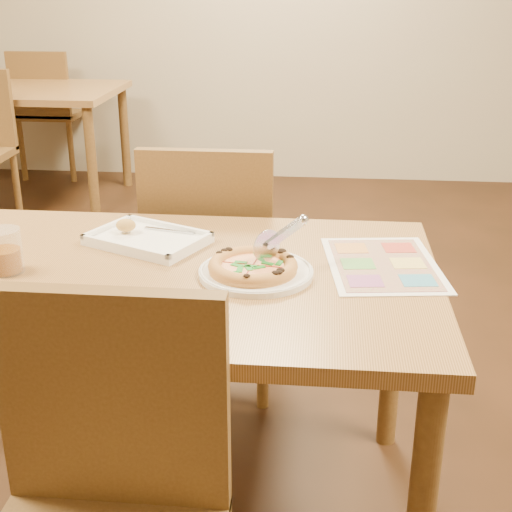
# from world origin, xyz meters

# --- Properties ---
(dining_table) EXTENTS (1.30, 0.85, 0.72)m
(dining_table) POSITION_xyz_m (0.00, 0.00, 0.63)
(dining_table) COLOR #A27541
(dining_table) RESTS_ON ground
(chair_near) EXTENTS (0.42, 0.42, 0.47)m
(chair_near) POSITION_xyz_m (0.00, -0.60, 0.57)
(chair_near) COLOR brown
(chair_near) RESTS_ON ground
(chair_far) EXTENTS (0.42, 0.42, 0.47)m
(chair_far) POSITION_xyz_m (-0.00, 0.60, 0.57)
(chair_far) COLOR brown
(chair_far) RESTS_ON ground
(bg_table) EXTENTS (1.30, 0.85, 0.72)m
(bg_table) POSITION_xyz_m (-1.60, 2.80, 0.63)
(bg_table) COLOR #A27541
(bg_table) RESTS_ON ground
(bg_chair_far) EXTENTS (0.42, 0.42, 0.47)m
(bg_chair_far) POSITION_xyz_m (-1.60, 3.30, 0.57)
(bg_chair_far) COLOR brown
(bg_chair_far) RESTS_ON ground
(plate) EXTENTS (0.35, 0.35, 0.01)m
(plate) POSITION_xyz_m (0.21, -0.01, 0.73)
(plate) COLOR white
(plate) RESTS_ON dining_table
(pizza) EXTENTS (0.21, 0.21, 0.03)m
(pizza) POSITION_xyz_m (0.20, -0.02, 0.75)
(pizza) COLOR #E3A14D
(pizza) RESTS_ON plate
(pizza_cutter) EXTENTS (0.12, 0.11, 0.09)m
(pizza_cutter) POSITION_xyz_m (0.26, 0.04, 0.80)
(pizza_cutter) COLOR silver
(pizza_cutter) RESTS_ON pizza
(appetizer_tray) EXTENTS (0.35, 0.31, 0.06)m
(appetizer_tray) POSITION_xyz_m (-0.11, 0.18, 0.73)
(appetizer_tray) COLOR white
(appetizer_tray) RESTS_ON dining_table
(glass_tumbler) EXTENTS (0.09, 0.09, 0.11)m
(glass_tumbler) POSITION_xyz_m (-0.40, -0.04, 0.77)
(glass_tumbler) COLOR #7A3F09
(glass_tumbler) RESTS_ON dining_table
(menu) EXTENTS (0.31, 0.40, 0.00)m
(menu) POSITION_xyz_m (0.52, 0.09, 0.72)
(menu) COLOR white
(menu) RESTS_ON dining_table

